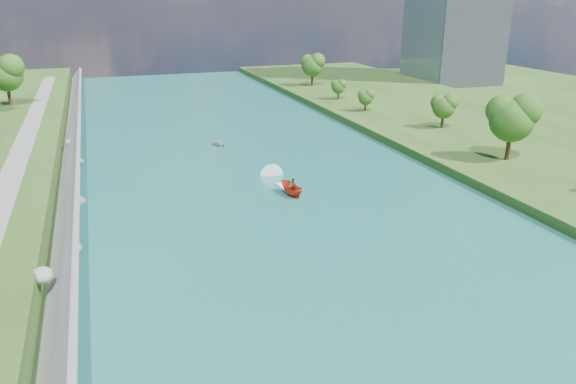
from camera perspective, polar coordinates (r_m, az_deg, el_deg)
name	(u,v)px	position (r m, az deg, el deg)	size (l,w,h in m)	color
ground	(311,239)	(62.86, 2.38, -4.79)	(260.00, 260.00, 0.00)	#2D5119
river_water	(261,184)	(80.48, -2.80, 0.81)	(55.00, 240.00, 0.10)	#1A6364
berm_east	(540,150)	(104.81, 24.20, 3.95)	(44.00, 240.00, 1.50)	#2D5119
riprap_bank	(67,195)	(76.38, -21.56, -0.26)	(4.28, 236.00, 4.12)	slate
riverside_path	(8,185)	(77.40, -26.60, 0.65)	(3.00, 200.00, 0.10)	gray
trees_east	(472,115)	(101.14, 18.21, 7.47)	(13.34, 137.60, 11.97)	#264713
motorboat	(289,187)	(76.76, 0.05, 0.56)	(3.60, 19.22, 2.18)	red
raft	(219,144)	(101.47, -7.04, 4.89)	(3.21, 3.47, 1.50)	gray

